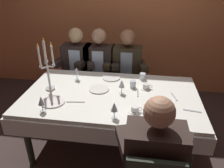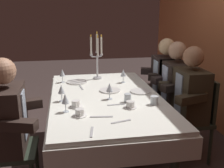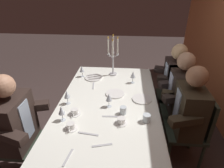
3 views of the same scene
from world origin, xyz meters
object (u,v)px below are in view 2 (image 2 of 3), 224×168
object	(u,v)px
dinner_plate_0	(77,82)
coffee_cup_0	(80,113)
dining_table	(106,106)
coffee_cup_1	(130,105)
wine_glass_0	(65,99)
seated_diner_1	(176,84)
wine_glass_2	(62,73)
wine_glass_4	(110,88)
water_tumbler_0	(154,100)
wine_glass_3	(61,90)
dinner_plate_2	(110,90)
seated_diner_3	(7,119)
coffee_cup_2	(76,104)
wine_glass_1	(123,73)
dinner_plate_1	(141,91)
seated_diner_2	(191,94)
candelabra	(97,58)
water_tumbler_1	(128,98)
seated_diner_0	(166,77)

from	to	relation	value
dinner_plate_0	coffee_cup_0	distance (m)	1.06
dining_table	coffee_cup_1	size ratio (longest dim) A/B	14.70
wine_glass_0	coffee_cup_0	world-z (taller)	wine_glass_0
dinner_plate_0	seated_diner_1	bearing A→B (deg)	77.22
wine_glass_2	wine_glass_4	world-z (taller)	same
water_tumbler_0	wine_glass_3	bearing A→B (deg)	-105.76
dinner_plate_0	dinner_plate_2	distance (m)	0.53
dinner_plate_2	seated_diner_3	bearing A→B (deg)	-58.12
coffee_cup_2	seated_diner_1	bearing A→B (deg)	115.70
coffee_cup_0	coffee_cup_1	distance (m)	0.47
wine_glass_1	wine_glass_4	world-z (taller)	same
wine_glass_0	coffee_cup_0	distance (m)	0.18
wine_glass_0	coffee_cup_2	distance (m)	0.17
dining_table	wine_glass_4	world-z (taller)	wine_glass_4
wine_glass_1	coffee_cup_0	xyz separation A→B (m)	(0.96, -0.58, -0.09)
dinner_plate_0	wine_glass_3	bearing A→B (deg)	-15.10
wine_glass_4	coffee_cup_2	distance (m)	0.39
dinner_plate_1	dining_table	bearing A→B (deg)	-81.69
wine_glass_1	seated_diner_2	distance (m)	0.84
wine_glass_0	seated_diner_3	bearing A→B (deg)	-82.92
candelabra	wine_glass_2	xyz separation A→B (m)	(0.10, -0.43, -0.15)
wine_glass_0	water_tumbler_0	size ratio (longest dim) A/B	2.04
wine_glass_3	seated_diner_3	size ratio (longest dim) A/B	0.13
seated_diner_1	water_tumbler_0	bearing A→B (deg)	-36.97
dinner_plate_0	water_tumbler_1	world-z (taller)	water_tumbler_1
dinner_plate_0	wine_glass_3	distance (m)	0.69
wine_glass_2	wine_glass_4	xyz separation A→B (m)	(0.71, 0.46, 0.00)
wine_glass_4	seated_diner_1	bearing A→B (deg)	115.56
wine_glass_3	water_tumbler_0	distance (m)	0.89
candelabra	water_tumbler_1	world-z (taller)	candelabra
candelabra	dining_table	bearing A→B (deg)	0.40
dining_table	wine_glass_2	size ratio (longest dim) A/B	11.83
dinner_plate_1	dinner_plate_2	xyz separation A→B (m)	(-0.09, -0.32, 0.00)
dining_table	seated_diner_0	distance (m)	1.10
dining_table	seated_diner_1	size ratio (longest dim) A/B	1.56
wine_glass_1	seated_diner_0	size ratio (longest dim) A/B	0.13
wine_glass_3	water_tumbler_1	bearing A→B (deg)	77.78
dining_table	seated_diner_1	bearing A→B (deg)	108.75
coffee_cup_0	seated_diner_0	bearing A→B (deg)	133.80
dining_table	coffee_cup_2	xyz separation A→B (m)	(0.28, -0.32, 0.15)
dining_table	wine_glass_1	size ratio (longest dim) A/B	11.83
dinner_plate_1	seated_diner_2	size ratio (longest dim) A/B	0.18
wine_glass_3	seated_diner_3	bearing A→B (deg)	-51.79
water_tumbler_1	coffee_cup_1	distance (m)	0.15
seated_diner_2	wine_glass_1	bearing A→B (deg)	-133.36
candelabra	seated_diner_3	distance (m)	1.47
wine_glass_2	wine_glass_3	xyz separation A→B (m)	(0.69, -0.01, 0.00)
candelabra	seated_diner_2	size ratio (longest dim) A/B	0.48
dinner_plate_1	water_tumbler_1	world-z (taller)	water_tumbler_1
dinner_plate_2	wine_glass_1	distance (m)	0.40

